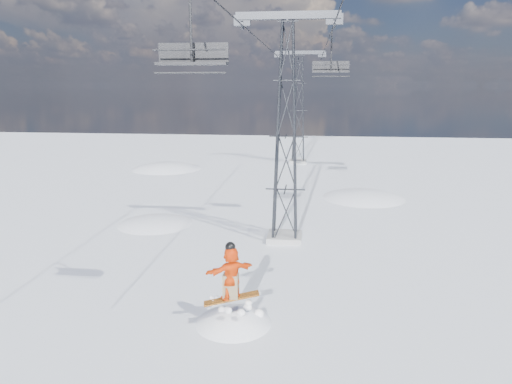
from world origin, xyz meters
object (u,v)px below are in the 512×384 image
lift_tower_near (286,137)px  lift_chair_near (192,56)px  snowboarder_jump (234,364)px  lift_tower_far (299,111)px

lift_tower_near → lift_chair_near: lift_tower_near is taller
lift_tower_near → snowboarder_jump: (-1.26, -8.95, -7.08)m
snowboarder_jump → lift_tower_far: bearing=87.9°
lift_tower_near → lift_chair_near: 10.63m
lift_tower_near → lift_chair_near: bearing=-102.6°
lift_tower_far → lift_chair_near: lift_tower_far is taller
lift_tower_far → snowboarder_jump: bearing=-92.1°
lift_tower_far → snowboarder_jump: size_ratio=1.64×
snowboarder_jump → lift_chair_near: 10.51m
lift_chair_near → lift_tower_near: bearing=77.4°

